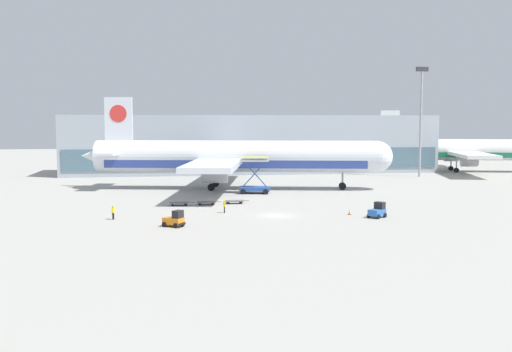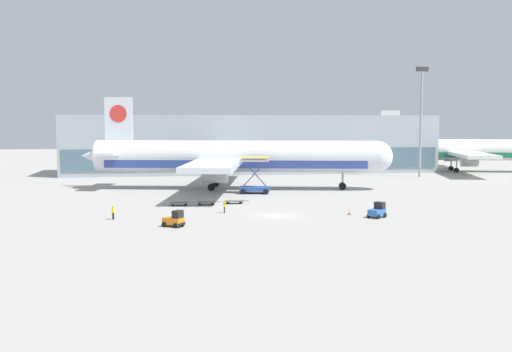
% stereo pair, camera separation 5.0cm
% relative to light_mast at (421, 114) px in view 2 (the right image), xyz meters
% --- Properties ---
extents(ground_plane, '(400.00, 400.00, 0.00)m').
position_rel_light_mast_xyz_m(ground_plane, '(-42.44, -48.37, -14.21)').
color(ground_plane, '#9E9B93').
extents(terminal_building, '(90.00, 18.20, 14.00)m').
position_rel_light_mast_xyz_m(terminal_building, '(-35.90, 18.29, -7.22)').
color(terminal_building, '#9EA8B2').
rests_on(terminal_building, ground_plane).
extents(light_mast, '(2.80, 0.50, 24.70)m').
position_rel_light_mast_xyz_m(light_mast, '(0.00, 0.00, 0.00)').
color(light_mast, '#9EA0A5').
rests_on(light_mast, ground_plane).
extents(airplane_main, '(57.46, 48.63, 17.00)m').
position_rel_light_mast_xyz_m(airplane_main, '(-44.89, -16.98, -8.37)').
color(airplane_main, silver).
rests_on(airplane_main, ground_plane).
extents(airplane_distant, '(51.29, 43.67, 15.33)m').
position_rel_light_mast_xyz_m(airplane_distant, '(17.37, 10.78, -8.94)').
color(airplane_distant, white).
rests_on(airplane_distant, ground_plane).
extents(scissor_lift_loader, '(5.70, 4.25, 6.34)m').
position_rel_light_mast_xyz_m(scissor_lift_loader, '(-41.61, -24.25, -11.86)').
color(scissor_lift_loader, '#284C99').
rests_on(scissor_lift_loader, ground_plane).
extents(baggage_tug_foreground, '(2.81, 2.61, 2.00)m').
position_rel_light_mast_xyz_m(baggage_tug_foreground, '(-55.82, -54.37, -13.33)').
color(baggage_tug_foreground, orange).
rests_on(baggage_tug_foreground, ground_plane).
extents(baggage_tug_mid, '(2.80, 2.65, 2.00)m').
position_rel_light_mast_xyz_m(baggage_tug_mid, '(-29.55, -51.69, -13.33)').
color(baggage_tug_mid, '#2D66B7').
rests_on(baggage_tug_mid, ground_plane).
extents(baggage_dolly_lead, '(3.71, 1.54, 0.48)m').
position_rel_light_mast_xyz_m(baggage_dolly_lead, '(-54.95, -37.05, -13.82)').
color(baggage_dolly_lead, '#56565B').
rests_on(baggage_dolly_lead, ground_plane).
extents(baggage_dolly_second, '(3.71, 1.54, 0.48)m').
position_rel_light_mast_xyz_m(baggage_dolly_second, '(-50.92, -36.88, -13.82)').
color(baggage_dolly_second, '#56565B').
rests_on(baggage_dolly_second, ground_plane).
extents(baggage_dolly_third, '(3.71, 1.54, 0.48)m').
position_rel_light_mast_xyz_m(baggage_dolly_third, '(-46.57, -36.24, -13.82)').
color(baggage_dolly_third, '#56565B').
rests_on(baggage_dolly_third, ground_plane).
extents(ground_crew_near, '(0.23, 0.57, 1.78)m').
position_rel_light_mast_xyz_m(ground_crew_near, '(-48.95, -44.84, -13.16)').
color(ground_crew_near, black).
rests_on(ground_crew_near, ground_plane).
extents(ground_crew_far, '(0.37, 0.51, 1.84)m').
position_rel_light_mast_xyz_m(ground_crew_far, '(-63.52, -48.05, -13.11)').
color(ground_crew_far, black).
rests_on(ground_crew_far, ground_plane).
extents(traffic_cone_near, '(0.40, 0.40, 0.77)m').
position_rel_light_mast_xyz_m(traffic_cone_near, '(-32.48, -48.97, -13.83)').
color(traffic_cone_near, black).
rests_on(traffic_cone_near, ground_plane).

